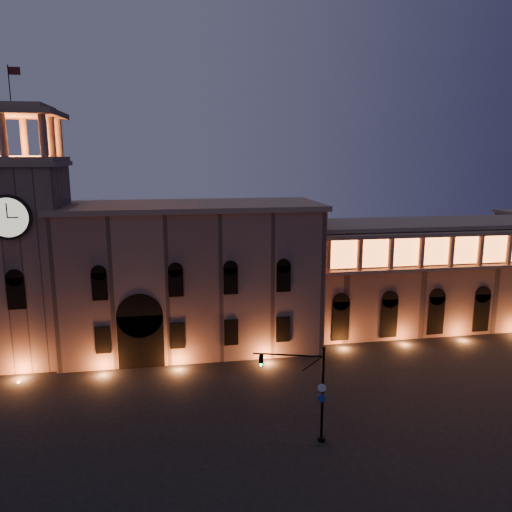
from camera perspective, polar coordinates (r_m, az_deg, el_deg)
The scene contains 5 objects.
ground at distance 44.09m, azimuth -2.84°, elevation -20.23°, with size 160.00×160.00×0.00m, color black.
government_building at distance 60.98m, azimuth -7.40°, elevation -2.30°, with size 30.80×12.80×17.60m.
clock_tower at distance 61.37m, azimuth -24.90°, elevation 0.37°, with size 9.80×9.80×32.40m.
colonnade_wing at distance 72.95m, azimuth 20.37°, elevation -1.82°, with size 40.60×11.50×14.50m.
traffic_light at distance 42.14m, azimuth 6.19°, elevation -15.15°, with size 5.78×2.02×8.23m.
Camera 1 is at (-4.41, -37.29, 23.11)m, focal length 35.00 mm.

